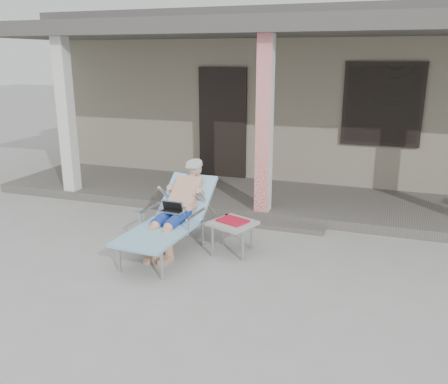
% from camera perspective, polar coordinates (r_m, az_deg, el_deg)
% --- Properties ---
extents(ground, '(60.00, 60.00, 0.00)m').
position_cam_1_polar(ground, '(5.54, -1.17, -10.21)').
color(ground, '#9E9E99').
rests_on(ground, ground).
extents(house, '(10.40, 5.40, 3.30)m').
position_cam_1_polar(house, '(11.31, 10.60, 11.82)').
color(house, gray).
rests_on(house, ground).
extents(porch_deck, '(10.00, 2.00, 0.15)m').
position_cam_1_polar(porch_deck, '(8.20, 6.16, -0.88)').
color(porch_deck, '#605B56').
rests_on(porch_deck, ground).
extents(porch_overhang, '(10.00, 2.30, 2.85)m').
position_cam_1_polar(porch_overhang, '(7.80, 6.69, 18.43)').
color(porch_overhang, silver).
rests_on(porch_overhang, porch_deck).
extents(porch_step, '(2.00, 0.30, 0.07)m').
position_cam_1_polar(porch_step, '(7.15, 4.02, -3.71)').
color(porch_step, '#605B56').
rests_on(porch_step, ground).
extents(lounger, '(0.75, 1.81, 1.16)m').
position_cam_1_polar(lounger, '(6.10, -6.08, -0.61)').
color(lounger, '#B7B7BC').
rests_on(lounger, ground).
extents(side_table, '(0.65, 0.65, 0.45)m').
position_cam_1_polar(side_table, '(6.05, 1.05, -3.97)').
color(side_table, '#A7A7A2').
rests_on(side_table, ground).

